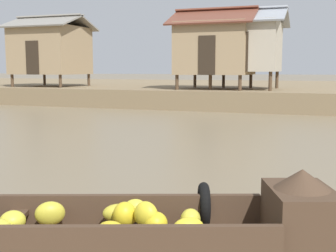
{
  "coord_description": "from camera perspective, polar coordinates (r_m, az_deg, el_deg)",
  "views": [
    {
      "loc": [
        3.08,
        0.67,
        1.9
      ],
      "look_at": [
        0.63,
        7.46,
        0.95
      ],
      "focal_mm": 46.43,
      "sensor_mm": 36.0,
      "label": 1
    }
  ],
  "objects": [
    {
      "name": "banana_boat",
      "position": [
        4.56,
        -10.5,
        -12.81
      ],
      "size": [
        4.97,
        2.55,
        0.91
      ],
      "color": "#473323",
      "rests_on": "ground"
    },
    {
      "name": "riverbank_strip",
      "position": [
        28.95,
        13.76,
        4.41
      ],
      "size": [
        160.0,
        20.0,
        0.91
      ],
      "primitive_type": "cube",
      "color": "#7F6B4C",
      "rests_on": "ground"
    },
    {
      "name": "stilt_house_mid_right",
      "position": [
        22.03,
        10.17,
        10.36
      ],
      "size": [
        3.91,
        3.76,
        3.96
      ],
      "color": "#4C3826",
      "rests_on": "riverbank_strip"
    },
    {
      "name": "stilt_house_left",
      "position": [
        26.09,
        -15.14,
        9.67
      ],
      "size": [
        4.24,
        3.88,
        4.02
      ],
      "color": "#4C3826",
      "rests_on": "riverbank_strip"
    },
    {
      "name": "stilt_house_mid_left",
      "position": [
        22.04,
        6.31,
        10.17
      ],
      "size": [
        4.14,
        3.96,
        3.98
      ],
      "color": "#4C3826",
      "rests_on": "riverbank_strip"
    },
    {
      "name": "ground_plane",
      "position": [
        10.01,
        1.56,
        -3.45
      ],
      "size": [
        300.0,
        300.0,
        0.0
      ],
      "primitive_type": "plane",
      "color": "#7A6B51"
    }
  ]
}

